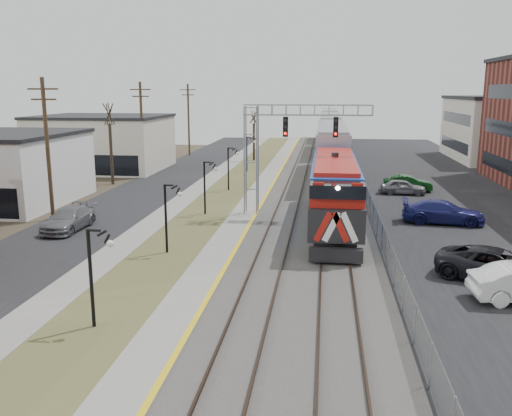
# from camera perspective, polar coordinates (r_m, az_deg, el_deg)

# --- Properties ---
(street_west) EXTENTS (7.00, 120.00, 0.04)m
(street_west) POSITION_cam_1_polar(r_m,az_deg,el_deg) (49.42, -12.12, 1.41)
(street_west) COLOR black
(street_west) RESTS_ON ground
(sidewalk) EXTENTS (2.00, 120.00, 0.08)m
(sidewalk) POSITION_cam_1_polar(r_m,az_deg,el_deg) (48.12, -7.06, 1.32)
(sidewalk) COLOR gray
(sidewalk) RESTS_ON ground
(grass_median) EXTENTS (4.00, 120.00, 0.06)m
(grass_median) POSITION_cam_1_polar(r_m,az_deg,el_deg) (47.48, -3.55, 1.23)
(grass_median) COLOR brown
(grass_median) RESTS_ON ground
(platform) EXTENTS (2.00, 120.00, 0.24)m
(platform) POSITION_cam_1_polar(r_m,az_deg,el_deg) (47.00, 0.05, 1.26)
(platform) COLOR gray
(platform) RESTS_ON ground
(ballast_bed) EXTENTS (8.00, 120.00, 0.20)m
(ballast_bed) POSITION_cam_1_polar(r_m,az_deg,el_deg) (46.65, 6.15, 1.08)
(ballast_bed) COLOR #595651
(ballast_bed) RESTS_ON ground
(parking_lot) EXTENTS (16.00, 120.00, 0.04)m
(parking_lot) POSITION_cam_1_polar(r_m,az_deg,el_deg) (47.99, 20.62, 0.57)
(parking_lot) COLOR black
(parking_lot) RESTS_ON ground
(platform_edge) EXTENTS (0.24, 120.00, 0.01)m
(platform_edge) POSITION_cam_1_polar(r_m,az_deg,el_deg) (46.87, 1.12, 1.38)
(platform_edge) COLOR gold
(platform_edge) RESTS_ON platform
(track_near) EXTENTS (1.58, 120.00, 0.15)m
(track_near) POSITION_cam_1_polar(r_m,az_deg,el_deg) (46.70, 3.70, 1.35)
(track_near) COLOR #2D2119
(track_near) RESTS_ON ballast_bed
(track_far) EXTENTS (1.58, 120.00, 0.15)m
(track_far) POSITION_cam_1_polar(r_m,az_deg,el_deg) (46.62, 8.00, 1.24)
(track_far) COLOR #2D2119
(track_far) RESTS_ON ballast_bed
(train) EXTENTS (3.00, 85.85, 5.33)m
(train) POSITION_cam_1_polar(r_m,az_deg,el_deg) (72.05, 7.86, 7.23)
(train) COLOR #1543AC
(train) RESTS_ON ground
(signal_gantry) EXTENTS (9.00, 1.07, 8.15)m
(signal_gantry) POSITION_cam_1_polar(r_m,az_deg,el_deg) (39.08, 2.01, 7.11)
(signal_gantry) COLOR gray
(signal_gantry) RESTS_ON ground
(lampposts) EXTENTS (0.14, 62.14, 4.00)m
(lampposts) POSITION_cam_1_polar(r_m,az_deg,el_deg) (31.17, -9.32, -1.06)
(lampposts) COLOR black
(lampposts) RESTS_ON ground
(utility_poles) EXTENTS (0.28, 80.28, 10.00)m
(utility_poles) POSITION_cam_1_polar(r_m,az_deg,el_deg) (40.84, -21.08, 5.70)
(utility_poles) COLOR #4C3823
(utility_poles) RESTS_ON ground
(fence) EXTENTS (0.04, 120.00, 1.60)m
(fence) POSITION_cam_1_polar(r_m,az_deg,el_deg) (46.64, 11.34, 1.78)
(fence) COLOR gray
(fence) RESTS_ON ground
(bare_trees) EXTENTS (12.30, 42.30, 5.95)m
(bare_trees) POSITION_cam_1_polar(r_m,az_deg,el_deg) (53.04, -12.06, 5.07)
(bare_trees) COLOR #382D23
(bare_trees) RESTS_ON ground
(car_lot_c) EXTENTS (6.19, 4.66, 1.56)m
(car_lot_c) POSITION_cam_1_polar(r_m,az_deg,el_deg) (28.85, 23.98, -5.58)
(car_lot_c) COLOR black
(car_lot_c) RESTS_ON ground
(car_lot_d) EXTENTS (5.74, 2.84, 1.61)m
(car_lot_d) POSITION_cam_1_polar(r_m,az_deg,el_deg) (39.80, 19.08, -0.45)
(car_lot_d) COLOR navy
(car_lot_d) RESTS_ON ground
(car_lot_e) EXTENTS (4.08, 1.87, 1.36)m
(car_lot_e) POSITION_cam_1_polar(r_m,az_deg,el_deg) (49.96, 15.20, 2.13)
(car_lot_e) COLOR gray
(car_lot_e) RESTS_ON ground
(car_lot_f) EXTENTS (4.44, 1.69, 1.44)m
(car_lot_f) POSITION_cam_1_polar(r_m,az_deg,el_deg) (51.66, 15.64, 2.48)
(car_lot_f) COLOR #0A360F
(car_lot_f) RESTS_ON ground
(car_street_b) EXTENTS (2.16, 5.10, 1.47)m
(car_street_b) POSITION_cam_1_polar(r_m,az_deg,el_deg) (37.91, -19.11, -1.17)
(car_street_b) COLOR slate
(car_street_b) RESTS_ON ground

